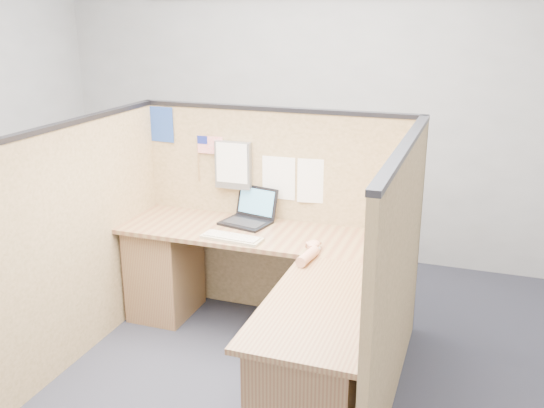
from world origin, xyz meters
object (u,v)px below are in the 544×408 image
at_px(keyboard, 232,238).
at_px(laptop, 249,214).
at_px(l_desk, 266,306).
at_px(mouse, 314,247).

bearing_deg(keyboard, laptop, 99.37).
bearing_deg(l_desk, laptop, 120.81).
xyz_separation_m(laptop, mouse, (0.58, -0.37, -0.04)).
xyz_separation_m(laptop, keyboard, (0.03, -0.37, -0.04)).
bearing_deg(laptop, mouse, -20.08).
height_order(l_desk, mouse, mouse).
xyz_separation_m(l_desk, laptop, (-0.34, 0.56, 0.40)).
distance_m(laptop, keyboard, 0.38).
bearing_deg(laptop, keyboard, -72.93).
relative_size(keyboard, mouse, 4.39).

